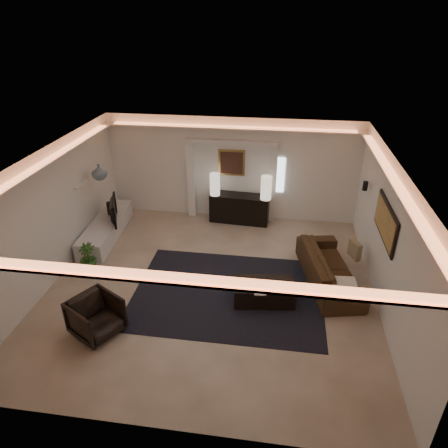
# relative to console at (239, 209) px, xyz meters

# --- Properties ---
(floor) EXTENTS (7.00, 7.00, 0.00)m
(floor) POSITION_rel_console_xyz_m (-0.28, -3.17, -0.40)
(floor) COLOR #C5AD97
(floor) RESTS_ON ground
(ceiling) EXTENTS (7.00, 7.00, 0.00)m
(ceiling) POSITION_rel_console_xyz_m (-0.28, -3.17, 2.50)
(ceiling) COLOR white
(ceiling) RESTS_ON ground
(wall_back) EXTENTS (7.00, 0.00, 7.00)m
(wall_back) POSITION_rel_console_xyz_m (-0.28, 0.33, 1.05)
(wall_back) COLOR white
(wall_back) RESTS_ON ground
(wall_front) EXTENTS (7.00, 0.00, 7.00)m
(wall_front) POSITION_rel_console_xyz_m (-0.28, -6.67, 1.05)
(wall_front) COLOR white
(wall_front) RESTS_ON ground
(wall_left) EXTENTS (0.00, 7.00, 7.00)m
(wall_left) POSITION_rel_console_xyz_m (-3.78, -3.17, 1.05)
(wall_left) COLOR white
(wall_left) RESTS_ON ground
(wall_right) EXTENTS (0.00, 7.00, 7.00)m
(wall_right) POSITION_rel_console_xyz_m (3.22, -3.17, 1.05)
(wall_right) COLOR white
(wall_right) RESTS_ON ground
(cove_soffit) EXTENTS (7.00, 7.00, 0.04)m
(cove_soffit) POSITION_rel_console_xyz_m (-0.28, -3.17, 2.22)
(cove_soffit) COLOR silver
(cove_soffit) RESTS_ON ceiling
(daylight_slit) EXTENTS (0.25, 0.03, 1.00)m
(daylight_slit) POSITION_rel_console_xyz_m (1.07, 0.31, 0.95)
(daylight_slit) COLOR white
(daylight_slit) RESTS_ON wall_back
(area_rug) EXTENTS (4.00, 3.00, 0.01)m
(area_rug) POSITION_rel_console_xyz_m (0.12, -3.37, -0.39)
(area_rug) COLOR black
(area_rug) RESTS_ON ground
(pilaster_left) EXTENTS (0.22, 0.20, 2.20)m
(pilaster_left) POSITION_rel_console_xyz_m (-1.43, 0.23, 0.70)
(pilaster_left) COLOR silver
(pilaster_left) RESTS_ON ground
(pilaster_right) EXTENTS (0.22, 0.20, 2.20)m
(pilaster_right) POSITION_rel_console_xyz_m (0.87, 0.23, 0.70)
(pilaster_right) COLOR silver
(pilaster_right) RESTS_ON ground
(alcove_header) EXTENTS (2.52, 0.20, 0.12)m
(alcove_header) POSITION_rel_console_xyz_m (-0.28, 0.23, 1.85)
(alcove_header) COLOR silver
(alcove_header) RESTS_ON wall_back
(painting_frame) EXTENTS (0.74, 0.04, 0.74)m
(painting_frame) POSITION_rel_console_xyz_m (-0.28, 0.30, 1.25)
(painting_frame) COLOR tan
(painting_frame) RESTS_ON wall_back
(painting_canvas) EXTENTS (0.62, 0.02, 0.62)m
(painting_canvas) POSITION_rel_console_xyz_m (-0.28, 0.27, 1.25)
(painting_canvas) COLOR #4C2D1E
(painting_canvas) RESTS_ON wall_back
(art_panel_frame) EXTENTS (0.04, 1.64, 0.74)m
(art_panel_frame) POSITION_rel_console_xyz_m (3.19, -2.87, 1.30)
(art_panel_frame) COLOR black
(art_panel_frame) RESTS_ON wall_right
(art_panel_gold) EXTENTS (0.02, 1.50, 0.62)m
(art_panel_gold) POSITION_rel_console_xyz_m (3.17, -2.87, 1.30)
(art_panel_gold) COLOR tan
(art_panel_gold) RESTS_ON wall_right
(wall_sconce) EXTENTS (0.12, 0.12, 0.22)m
(wall_sconce) POSITION_rel_console_xyz_m (3.10, -0.97, 1.28)
(wall_sconce) COLOR black
(wall_sconce) RESTS_ON wall_right
(wall_niche) EXTENTS (0.10, 0.55, 0.04)m
(wall_niche) POSITION_rel_console_xyz_m (-3.72, -1.77, 1.25)
(wall_niche) COLOR silver
(wall_niche) RESTS_ON wall_left
(console) EXTENTS (1.69, 0.63, 0.83)m
(console) POSITION_rel_console_xyz_m (0.00, 0.00, 0.00)
(console) COLOR black
(console) RESTS_ON ground
(lamp_left) EXTENTS (0.35, 0.35, 0.62)m
(lamp_left) POSITION_rel_console_xyz_m (-0.69, -0.06, 0.69)
(lamp_left) COLOR beige
(lamp_left) RESTS_ON console
(lamp_right) EXTENTS (0.38, 0.38, 0.66)m
(lamp_right) POSITION_rel_console_xyz_m (0.73, -0.15, 0.69)
(lamp_right) COLOR #F2E1C5
(lamp_right) RESTS_ON console
(media_ledge) EXTENTS (0.84, 2.70, 0.50)m
(media_ledge) POSITION_rel_console_xyz_m (-3.43, -1.39, -0.17)
(media_ledge) COLOR silver
(media_ledge) RESTS_ON ground
(tv) EXTENTS (1.03, 0.50, 0.61)m
(tv) POSITION_rel_console_xyz_m (-3.24, -1.36, 0.35)
(tv) COLOR black
(tv) RESTS_ON media_ledge
(figurine) EXTENTS (0.13, 0.13, 0.36)m
(figurine) POSITION_rel_console_xyz_m (-3.43, -1.02, 0.24)
(figurine) COLOR black
(figurine) RESTS_ON media_ledge
(ginger_jar) EXTENTS (0.42, 0.42, 0.39)m
(ginger_jar) POSITION_rel_console_xyz_m (-3.35, -1.44, 1.46)
(ginger_jar) COLOR #4B5F82
(ginger_jar) RESTS_ON wall_niche
(plant) EXTENTS (0.41, 0.41, 0.68)m
(plant) POSITION_rel_console_xyz_m (-3.21, -2.95, -0.06)
(plant) COLOR #2D561F
(plant) RESTS_ON ground
(sofa) EXTENTS (2.56, 1.41, 0.71)m
(sofa) POSITION_rel_console_xyz_m (2.28, -2.63, -0.05)
(sofa) COLOR brown
(sofa) RESTS_ON ground
(throw_blanket) EXTENTS (0.54, 0.45, 0.06)m
(throw_blanket) POSITION_rel_console_xyz_m (2.47, -3.44, 0.15)
(throw_blanket) COLOR white
(throw_blanket) RESTS_ON sofa
(throw_pillow) EXTENTS (0.26, 0.42, 0.41)m
(throw_pillow) POSITION_rel_console_xyz_m (2.87, -2.08, 0.15)
(throw_pillow) COLOR #98835B
(throw_pillow) RESTS_ON sofa
(coffee_table) EXTENTS (1.31, 0.83, 0.46)m
(coffee_table) POSITION_rel_console_xyz_m (0.90, -3.51, -0.20)
(coffee_table) COLOR black
(coffee_table) RESTS_ON ground
(bowl) EXTENTS (0.29, 0.29, 0.06)m
(bowl) POSITION_rel_console_xyz_m (0.73, -3.62, 0.04)
(bowl) COLOR #2F2316
(bowl) RESTS_ON coffee_table
(magazine) EXTENTS (0.26, 0.20, 0.03)m
(magazine) POSITION_rel_console_xyz_m (0.83, -3.85, 0.02)
(magazine) COLOR white
(magazine) RESTS_ON coffee_table
(armchair) EXTENTS (1.13, 1.12, 0.76)m
(armchair) POSITION_rel_console_xyz_m (-2.13, -4.91, -0.02)
(armchair) COLOR #32281A
(armchair) RESTS_ON ground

